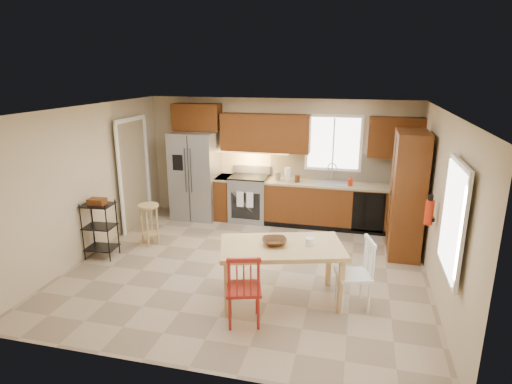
{
  "coord_description": "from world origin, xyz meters",
  "views": [
    {
      "loc": [
        1.62,
        -6.02,
        3.06
      ],
      "look_at": [
        0.03,
        0.4,
        1.15
      ],
      "focal_mm": 30.0,
      "sensor_mm": 36.0,
      "label": 1
    }
  ],
  "objects": [
    {
      "name": "upper_right_block",
      "position": [
        2.25,
        2.33,
        1.83
      ],
      "size": [
        1.0,
        0.35,
        0.75
      ],
      "primitive_type": "cube",
      "color": "#55290E",
      "rests_on": "wall_back"
    },
    {
      "name": "sink",
      "position": [
        1.1,
        2.2,
        0.86
      ],
      "size": [
        0.62,
        0.46,
        0.16
      ],
      "primitive_type": "cube",
      "color": "gray",
      "rests_on": "base_cabinet_run"
    },
    {
      "name": "dining_table",
      "position": [
        0.69,
        -0.83,
        0.39
      ],
      "size": [
        1.81,
        1.34,
        0.79
      ],
      "primitive_type": null,
      "rotation": [
        0.0,
        0.0,
        0.29
      ],
      "color": "tan",
      "rests_on": "floor"
    },
    {
      "name": "upper_left_block",
      "position": [
        -0.25,
        2.33,
        1.83
      ],
      "size": [
        1.8,
        0.35,
        0.75
      ],
      "primitive_type": "cube",
      "color": "#55290E",
      "rests_on": "wall_back"
    },
    {
      "name": "ceiling",
      "position": [
        0.0,
        0.0,
        2.5
      ],
      "size": [
        5.5,
        5.0,
        0.02
      ],
      "primitive_type": "cube",
      "color": "silver",
      "rests_on": "ground"
    },
    {
      "name": "floor",
      "position": [
        0.0,
        0.0,
        0.0
      ],
      "size": [
        5.5,
        5.5,
        0.0
      ],
      "primitive_type": "plane",
      "color": "tan",
      "rests_on": "ground"
    },
    {
      "name": "table_jar",
      "position": [
        1.05,
        -0.73,
        0.83
      ],
      "size": [
        0.15,
        0.15,
        0.14
      ],
      "primitive_type": "cylinder",
      "rotation": [
        0.0,
        0.0,
        0.29
      ],
      "color": "white",
      "rests_on": "dining_table"
    },
    {
      "name": "wall_front",
      "position": [
        0.0,
        -2.5,
        1.25
      ],
      "size": [
        5.5,
        0.02,
        2.5
      ],
      "primitive_type": "cube",
      "color": "#CCB793",
      "rests_on": "ground"
    },
    {
      "name": "doorway",
      "position": [
        -2.67,
        1.3,
        1.05
      ],
      "size": [
        0.04,
        0.95,
        2.1
      ],
      "primitive_type": "cube",
      "color": "#8C7A59",
      "rests_on": "wall_left"
    },
    {
      "name": "bar_stool",
      "position": [
        -1.96,
        0.5,
        0.38
      ],
      "size": [
        0.43,
        0.43,
        0.75
      ],
      "primitive_type": null,
      "rotation": [
        0.0,
        0.0,
        0.2
      ],
      "color": "tan",
      "rests_on": "floor"
    },
    {
      "name": "window_back",
      "position": [
        1.1,
        2.48,
        1.65
      ],
      "size": [
        1.12,
        0.04,
        1.12
      ],
      "primitive_type": "cube",
      "color": "white",
      "rests_on": "wall_back"
    },
    {
      "name": "chair_white",
      "position": [
        1.64,
        -0.78,
        0.48
      ],
      "size": [
        0.55,
        0.55,
        0.95
      ],
      "primitive_type": null,
      "rotation": [
        0.0,
        0.0,
        1.86
      ],
      "color": "white",
      "rests_on": "floor"
    },
    {
      "name": "pantry",
      "position": [
        2.43,
        1.2,
        1.05
      ],
      "size": [
        0.5,
        0.95,
        2.1
      ],
      "primitive_type": "cube",
      "color": "#602C11",
      "rests_on": "floor"
    },
    {
      "name": "paper_towel",
      "position": [
        0.25,
        2.15,
        1.04
      ],
      "size": [
        0.12,
        0.12,
        0.28
      ],
      "primitive_type": "cylinder",
      "color": "white",
      "rests_on": "base_cabinet_run"
    },
    {
      "name": "chair_red",
      "position": [
        0.34,
        -1.48,
        0.48
      ],
      "size": [
        0.55,
        0.55,
        0.95
      ],
      "primitive_type": null,
      "rotation": [
        0.0,
        0.0,
        0.29
      ],
      "color": "maroon",
      "rests_on": "floor"
    },
    {
      "name": "wall_left",
      "position": [
        -2.75,
        0.0,
        1.25
      ],
      "size": [
        0.02,
        5.0,
        2.5
      ],
      "primitive_type": "cube",
      "color": "#CCB793",
      "rests_on": "ground"
    },
    {
      "name": "canister_steel",
      "position": [
        0.05,
        2.15,
        0.99
      ],
      "size": [
        0.11,
        0.11,
        0.18
      ],
      "primitive_type": "cylinder",
      "color": "gray",
      "rests_on": "base_cabinet_run"
    },
    {
      "name": "soap_bottle",
      "position": [
        1.48,
        2.1,
        1.0
      ],
      "size": [
        0.09,
        0.09,
        0.19
      ],
      "primitive_type": "imported",
      "color": "red",
      "rests_on": "base_cabinet_run"
    },
    {
      "name": "canister_wood",
      "position": [
        0.45,
        2.12,
        0.97
      ],
      "size": [
        0.1,
        0.1,
        0.14
      ],
      "primitive_type": "cylinder",
      "color": "#4E2B15",
      "rests_on": "base_cabinet_run"
    },
    {
      "name": "refrigerator",
      "position": [
        -1.7,
        2.12,
        0.91
      ],
      "size": [
        0.92,
        0.75,
        1.82
      ],
      "primitive_type": "cube",
      "color": "gray",
      "rests_on": "floor"
    },
    {
      "name": "table_bowl",
      "position": [
        0.59,
        -0.83,
        0.8
      ],
      "size": [
        0.41,
        0.41,
        0.08
      ],
      "primitive_type": "imported",
      "rotation": [
        0.0,
        0.0,
        0.29
      ],
      "color": "#4E2B15",
      "rests_on": "dining_table"
    },
    {
      "name": "range_stove",
      "position": [
        -0.55,
        2.19,
        0.46
      ],
      "size": [
        0.76,
        0.63,
        0.92
      ],
      "primitive_type": "cube",
      "color": "gray",
      "rests_on": "floor"
    },
    {
      "name": "utility_cart",
      "position": [
        -2.5,
        -0.18,
        0.49
      ],
      "size": [
        0.51,
        0.41,
        0.97
      ],
      "primitive_type": null,
      "rotation": [
        0.0,
        0.0,
        0.08
      ],
      "color": "black",
      "rests_on": "floor"
    },
    {
      "name": "window_right",
      "position": [
        2.68,
        -1.15,
        1.45
      ],
      "size": [
        0.04,
        1.02,
        1.32
      ],
      "primitive_type": "cube",
      "color": "white",
      "rests_on": "wall_right"
    },
    {
      "name": "upper_over_fridge",
      "position": [
        -1.7,
        2.33,
        2.1
      ],
      "size": [
        1.0,
        0.35,
        0.55
      ],
      "primitive_type": "cube",
      "color": "#55290E",
      "rests_on": "wall_back"
    },
    {
      "name": "backsplash",
      "position": [
        1.29,
        2.48,
        1.18
      ],
      "size": [
        2.92,
        0.03,
        0.55
      ],
      "primitive_type": "cube",
      "color": "beige",
      "rests_on": "wall_back"
    },
    {
      "name": "base_cabinet_narrow",
      "position": [
        -1.1,
        2.2,
        0.45
      ],
      "size": [
        0.3,
        0.6,
        0.9
      ],
      "primitive_type": "cube",
      "color": "#602C11",
      "rests_on": "floor"
    },
    {
      "name": "fire_extinguisher",
      "position": [
        2.63,
        0.15,
        1.1
      ],
      "size": [
        0.12,
        0.12,
        0.36
      ],
      "primitive_type": "cylinder",
      "color": "red",
      "rests_on": "wall_right"
    },
    {
      "name": "wall_right",
      "position": [
        2.75,
        0.0,
        1.25
      ],
      "size": [
        0.02,
        5.0,
        2.5
      ],
      "primitive_type": "cube",
      "color": "#CCB793",
      "rests_on": "ground"
    },
    {
      "name": "base_cabinet_run",
      "position": [
        1.29,
        2.2,
        0.45
      ],
      "size": [
        2.92,
        0.6,
        0.9
      ],
      "primitive_type": "cube",
      "color": "#602C11",
      "rests_on": "floor"
    },
    {
      "name": "dishwasher",
      "position": [
        1.85,
        1.91,
        0.45
      ],
      "size": [
        0.6,
        0.02,
        0.78
      ],
      "primitive_type": "cube",
      "color": "black",
      "rests_on": "floor"
    },
    {
      "name": "undercab_glow",
      "position": [
        -0.55,
        2.3,
        1.43
      ],
      "size": [
        1.6,
        0.3,
        0.01
      ],
      "primitive_type": "cube",
      "color": "#FFBF66",
      "rests_on": "wall_back"
    },
    {
      "name": "wall_back",
      "position": [
        0.0,
        2.5,
        1.25
      ],
      "size": [
        5.5,
        0.02,
        2.5
      ],
      "primitive_type": "cube",
      "color": "#CCB793",
      "rests_on": "ground"
    }
  ]
}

